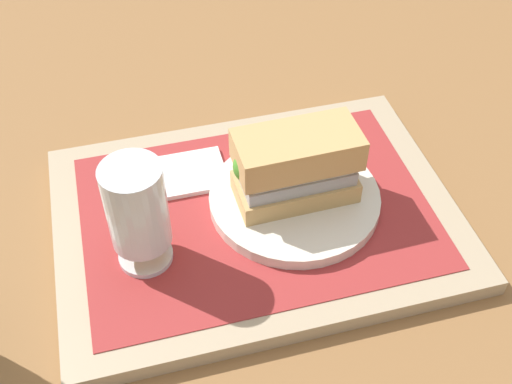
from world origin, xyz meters
The scene contains 7 objects.
ground_plane centered at (0.00, 0.00, 0.00)m, with size 3.00×3.00×0.00m, color olive.
tray centered at (0.00, 0.00, 0.01)m, with size 0.44×0.32×0.02m, color tan.
placemat centered at (0.00, 0.00, 0.02)m, with size 0.38×0.27×0.00m, color #9E2D2D.
plate centered at (-0.04, 0.00, 0.03)m, with size 0.19×0.19×0.01m, color silver.
sandwich centered at (-0.04, 0.00, 0.08)m, with size 0.13×0.07×0.08m.
beer_glass centered at (0.13, 0.04, 0.09)m, with size 0.06×0.06×0.12m.
napkin_folded centered at (0.06, -0.07, 0.02)m, with size 0.09×0.07×0.01m, color white.
Camera 1 is at (0.12, 0.47, 0.54)m, focal length 45.12 mm.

